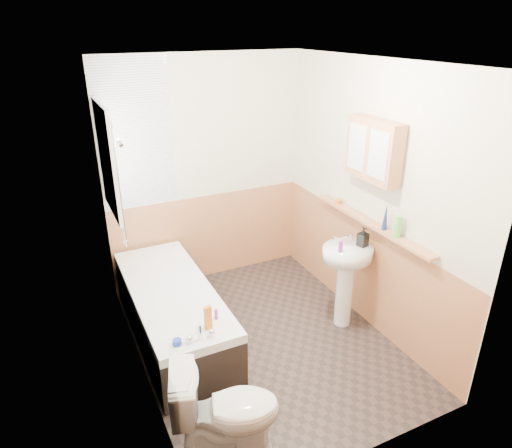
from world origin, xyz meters
The scene contains 26 objects.
floor centered at (0.00, 0.00, 0.00)m, with size 2.80×2.80×0.00m, color black.
ceiling centered at (0.00, 0.00, 2.50)m, with size 2.80×2.80×0.00m, color white.
wall_back centered at (0.00, 1.41, 1.25)m, with size 2.20×0.02×2.50m, color beige.
wall_front centered at (0.00, -1.41, 1.25)m, with size 2.20×0.02×2.50m, color beige.
wall_left centered at (-1.11, 0.00, 1.25)m, with size 0.02×2.80×2.50m, color beige.
wall_right centered at (1.11, 0.00, 1.25)m, with size 0.02×2.80×2.50m, color beige.
wainscot_right centered at (1.09, 0.00, 0.50)m, with size 0.01×2.80×1.00m, color tan.
wainscot_front centered at (0.00, -1.39, 0.50)m, with size 2.20×0.01×1.00m, color tan.
wainscot_back centered at (0.00, 1.39, 0.50)m, with size 2.20×0.01×1.00m, color tan.
tile_cladding_left centered at (-1.09, 0.00, 1.25)m, with size 0.01×2.80×2.50m, color white.
tile_return_back centered at (-0.73, 1.39, 1.75)m, with size 0.75×0.01×1.50m, color white.
window centered at (-1.06, 0.95, 1.65)m, with size 0.03×0.79×0.99m.
bathtub centered at (-0.73, 0.43, 0.28)m, with size 0.70×1.83×0.68m.
shower_riser centered at (-1.04, 0.59, 1.61)m, with size 0.10×0.07×1.10m.
toilet centered at (-0.76, -0.97, 0.36)m, with size 0.41×0.73×0.72m, color white.
sink centered at (0.84, -0.09, 0.61)m, with size 0.50×0.40×0.96m.
pine_shelf centered at (1.04, -0.12, 1.07)m, with size 0.10×1.56×0.03m, color tan.
medicine_cabinet centered at (1.01, -0.09, 1.75)m, with size 0.15×0.59×0.53m.
foam_can centered at (1.04, -0.47, 1.18)m, with size 0.06×0.06×0.19m, color #59C647.
green_bottle centered at (1.04, -0.31, 1.21)m, with size 0.05×0.05×0.25m, color navy.
black_jar centered at (1.04, 0.39, 1.10)m, with size 0.06×0.06×0.04m, color orange.
soap_bottle centered at (0.96, -0.13, 0.90)m, with size 0.08×0.19×0.09m, color black.
clear_bottle centered at (0.71, -0.14, 0.91)m, with size 0.04×0.04×0.11m, color purple.
blue_gel centered at (-0.63, -0.29, 0.64)m, with size 0.06×0.04×0.20m, color orange.
cream_jar centered at (-0.91, -0.37, 0.56)m, with size 0.07×0.07×0.04m, color #19339E.
orange_bottle centered at (-0.53, -0.19, 0.58)m, with size 0.03×0.03×0.09m, color purple.
Camera 1 is at (-1.58, -3.12, 2.76)m, focal length 32.00 mm.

